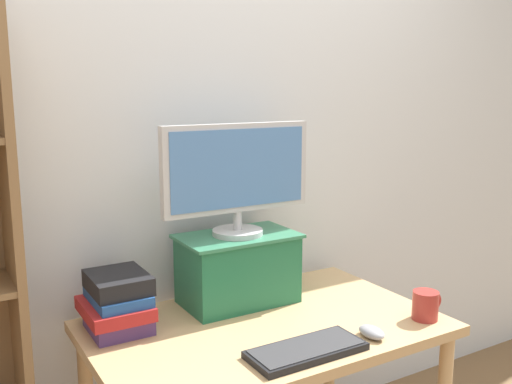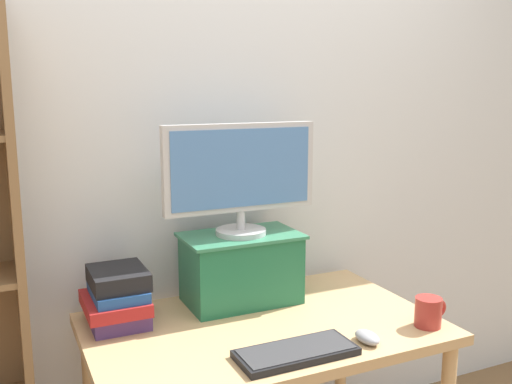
% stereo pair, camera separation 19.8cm
% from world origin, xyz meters
% --- Properties ---
extents(back_wall, '(7.00, 0.08, 2.60)m').
position_xyz_m(back_wall, '(0.00, 0.47, 1.30)').
color(back_wall, silver).
rests_on(back_wall, ground_plane).
extents(desk, '(1.20, 0.75, 0.72)m').
position_xyz_m(desk, '(0.00, 0.00, 0.64)').
color(desk, tan).
rests_on(desk, ground_plane).
extents(riser_box, '(0.44, 0.27, 0.26)m').
position_xyz_m(riser_box, '(0.02, 0.22, 0.86)').
color(riser_box, '#1E6642').
rests_on(riser_box, desk).
extents(computer_monitor, '(0.59, 0.19, 0.41)m').
position_xyz_m(computer_monitor, '(0.02, 0.22, 1.22)').
color(computer_monitor, '#B7B7BA').
rests_on(computer_monitor, riser_box).
extents(keyboard, '(0.37, 0.16, 0.02)m').
position_xyz_m(keyboard, '(-0.01, -0.26, 0.73)').
color(keyboard, black).
rests_on(keyboard, desk).
extents(computer_mouse, '(0.06, 0.10, 0.04)m').
position_xyz_m(computer_mouse, '(0.24, -0.27, 0.74)').
color(computer_mouse, '#99999E').
rests_on(computer_mouse, desk).
extents(book_stack, '(0.21, 0.26, 0.20)m').
position_xyz_m(book_stack, '(-0.46, 0.21, 0.82)').
color(book_stack, '#4C336B').
rests_on(book_stack, desk).
extents(coffee_mug, '(0.12, 0.09, 0.10)m').
position_xyz_m(coffee_mug, '(0.51, -0.26, 0.77)').
color(coffee_mug, '#9E2D28').
rests_on(coffee_mug, desk).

